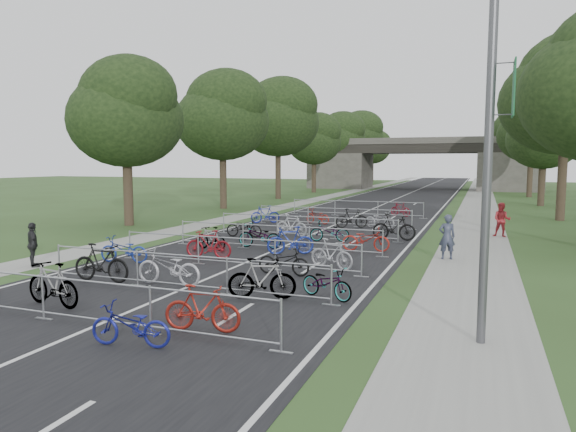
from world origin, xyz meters
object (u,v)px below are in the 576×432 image
at_px(bike_1, 53,285).
at_px(pedestrian_a, 447,237).
at_px(overpass_bridge, 420,164).
at_px(pedestrian_b, 502,220).
at_px(bike_2, 130,326).
at_px(pedestrian_c, 33,245).
at_px(lamppost, 491,136).

height_order(bike_1, pedestrian_a, pedestrian_a).
bearing_deg(overpass_bridge, pedestrian_b, -78.78).
relative_size(overpass_bridge, bike_1, 15.84).
distance_m(overpass_bridge, bike_1, 64.17).
height_order(overpass_bridge, bike_1, overpass_bridge).
bearing_deg(pedestrian_b, pedestrian_a, -98.40).
xyz_separation_m(bike_1, bike_2, (3.79, -1.73, -0.13)).
height_order(overpass_bridge, pedestrian_c, overpass_bridge).
distance_m(bike_1, pedestrian_c, 5.92).
height_order(bike_2, pedestrian_a, pedestrian_a).
relative_size(bike_1, bike_2, 1.13).
distance_m(bike_1, bike_2, 4.17).
distance_m(lamppost, bike_2, 8.22).
height_order(pedestrian_a, pedestrian_c, pedestrian_a).
height_order(overpass_bridge, lamppost, lamppost).
distance_m(pedestrian_b, pedestrian_c, 21.25).
relative_size(lamppost, pedestrian_a, 4.69).
relative_size(overpass_bridge, pedestrian_a, 17.72).
bearing_deg(pedestrian_c, lamppost, -154.29).
bearing_deg(overpass_bridge, bike_1, -91.94).
height_order(overpass_bridge, bike_2, overpass_bridge).
distance_m(bike_1, pedestrian_b, 21.02).
bearing_deg(pedestrian_c, bike_2, -177.24).
relative_size(bike_2, pedestrian_a, 0.99).
bearing_deg(overpass_bridge, pedestrian_c, -96.42).
distance_m(bike_2, pedestrian_b, 20.84).
height_order(bike_1, pedestrian_b, pedestrian_b).
relative_size(lamppost, pedestrian_b, 4.74).
bearing_deg(bike_2, bike_1, -124.43).
distance_m(lamppost, pedestrian_c, 15.74).
xyz_separation_m(pedestrian_b, pedestrian_c, (-16.00, -13.99, -0.06)).
bearing_deg(pedestrian_c, overpass_bridge, -60.92).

